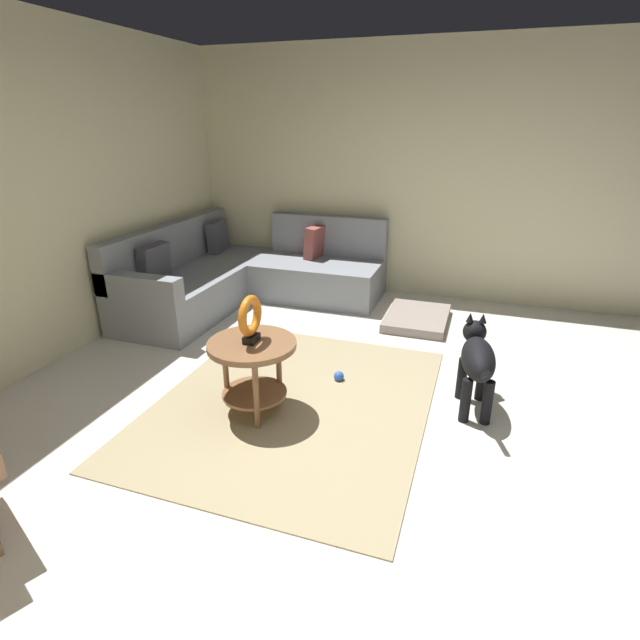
% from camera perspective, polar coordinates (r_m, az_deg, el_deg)
% --- Properties ---
extents(ground_plane, '(6.00, 6.00, 0.10)m').
position_cam_1_polar(ground_plane, '(3.37, 7.42, -13.55)').
color(ground_plane, silver).
extents(wall_right, '(0.12, 6.00, 2.70)m').
position_cam_1_polar(wall_right, '(5.69, 14.51, 15.92)').
color(wall_right, beige).
rests_on(wall_right, ground_plane).
extents(area_rug, '(2.30, 1.90, 0.01)m').
position_cam_1_polar(area_rug, '(3.62, -3.07, -9.53)').
color(area_rug, tan).
rests_on(area_rug, ground_plane).
extents(sectional_couch, '(2.20, 2.25, 0.88)m').
position_cam_1_polar(sectional_couch, '(5.55, -8.76, 5.03)').
color(sectional_couch, gray).
rests_on(sectional_couch, ground_plane).
extents(side_table, '(0.60, 0.60, 0.54)m').
position_cam_1_polar(side_table, '(3.35, -7.85, -4.45)').
color(side_table, brown).
rests_on(side_table, ground_plane).
extents(torus_sculpture, '(0.28, 0.08, 0.33)m').
position_cam_1_polar(torus_sculpture, '(3.23, -8.12, 0.22)').
color(torus_sculpture, black).
rests_on(torus_sculpture, side_table).
extents(dog_bed_mat, '(0.80, 0.60, 0.09)m').
position_cam_1_polar(dog_bed_mat, '(5.07, 11.21, 0.20)').
color(dog_bed_mat, gray).
rests_on(dog_bed_mat, ground_plane).
extents(dog, '(0.85, 0.29, 0.63)m').
position_cam_1_polar(dog, '(3.57, 17.80, -4.38)').
color(dog, black).
rests_on(dog, ground_plane).
extents(dog_toy_ball, '(0.08, 0.08, 0.08)m').
position_cam_1_polar(dog_toy_ball, '(3.88, 2.21, -6.57)').
color(dog_toy_ball, blue).
rests_on(dog_toy_ball, ground_plane).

